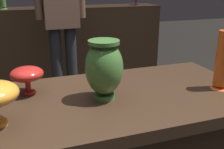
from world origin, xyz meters
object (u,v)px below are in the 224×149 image
at_px(vase_centerpiece, 104,68).
at_px(vase_left_accent, 27,75).
at_px(vase_right_accent, 223,61).
at_px(visitor_center_back, 61,9).

bearing_deg(vase_centerpiece, vase_left_accent, 151.97).
distance_m(vase_centerpiece, vase_left_accent, 0.34).
bearing_deg(vase_right_accent, visitor_center_back, 105.69).
height_order(vase_centerpiece, vase_left_accent, vase_centerpiece).
bearing_deg(visitor_center_back, vase_right_accent, 103.83).
xyz_separation_m(vase_left_accent, vase_right_accent, (0.84, -0.22, 0.04)).
xyz_separation_m(vase_centerpiece, vase_right_accent, (0.54, -0.07, -0.01)).
distance_m(vase_left_accent, visitor_center_back, 1.47).
relative_size(vase_left_accent, vase_right_accent, 0.53).
bearing_deg(vase_left_accent, vase_centerpiece, -28.03).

